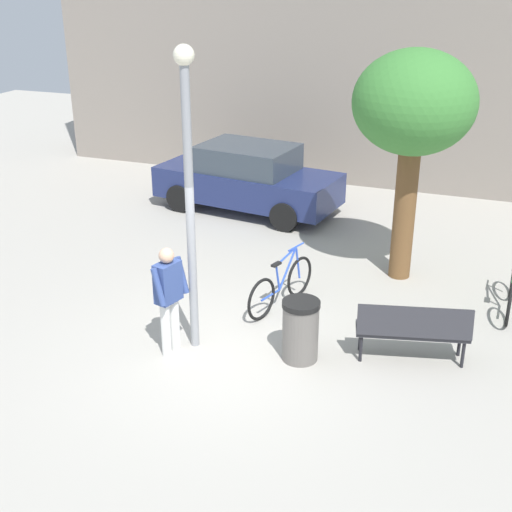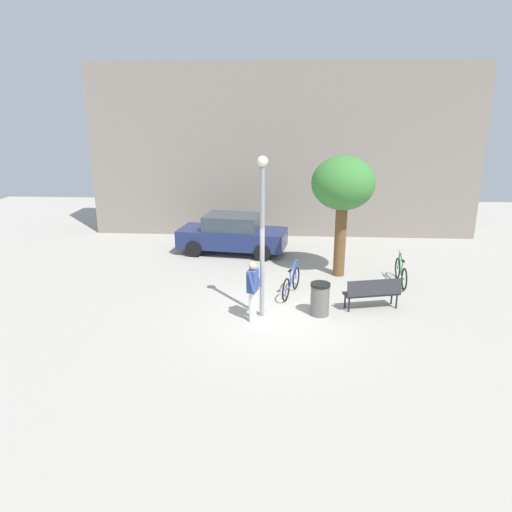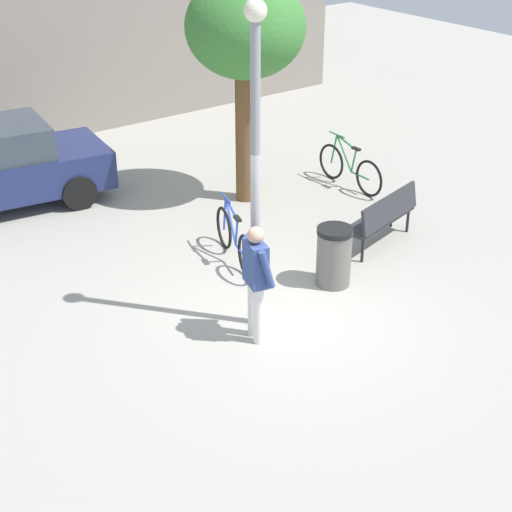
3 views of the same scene
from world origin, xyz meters
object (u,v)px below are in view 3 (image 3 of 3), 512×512
object	(u,v)px
park_bench	(383,215)
plaza_tree	(245,32)
lamppost	(255,146)
bicycle_blue	(234,240)
person_by_lamppost	(256,276)
trash_bin	(334,256)
bicycle_green	(349,168)

from	to	relation	value
park_bench	plaza_tree	size ratio (longest dim) A/B	0.41
lamppost	bicycle_blue	world-z (taller)	lamppost
bicycle_blue	lamppost	bearing A→B (deg)	-116.37
person_by_lamppost	trash_bin	distance (m)	1.96
park_bench	trash_bin	distance (m)	1.60
lamppost	park_bench	bearing A→B (deg)	11.97
trash_bin	park_bench	bearing A→B (deg)	17.79
bicycle_green	trash_bin	distance (m)	3.89
bicycle_blue	plaza_tree	bearing A→B (deg)	49.61
person_by_lamppost	park_bench	distance (m)	3.52
person_by_lamppost	plaza_tree	world-z (taller)	plaza_tree
plaza_tree	person_by_lamppost	bearing A→B (deg)	-124.59
trash_bin	bicycle_green	bearing A→B (deg)	43.67
person_by_lamppost	lamppost	bearing A→B (deg)	54.43
lamppost	plaza_tree	bearing A→B (deg)	55.50
person_by_lamppost	bicycle_blue	xyz separation A→B (m)	(1.05, 1.98, -0.58)
park_bench	trash_bin	world-z (taller)	trash_bin
person_by_lamppost	plaza_tree	distance (m)	5.21
plaza_tree	trash_bin	size ratio (longest dim) A/B	4.37
person_by_lamppost	park_bench	world-z (taller)	person_by_lamppost
plaza_tree	bicycle_green	world-z (taller)	plaza_tree
lamppost	park_bench	size ratio (longest dim) A/B	2.63
trash_bin	person_by_lamppost	bearing A→B (deg)	-164.80
park_bench	bicycle_green	size ratio (longest dim) A/B	0.92
lamppost	plaza_tree	world-z (taller)	lamppost
park_bench	plaza_tree	xyz separation A→B (m)	(-0.66, 2.93, 2.56)
lamppost	bicycle_blue	bearing A→B (deg)	63.63
bicycle_green	bicycle_blue	world-z (taller)	same
person_by_lamppost	trash_bin	bearing A→B (deg)	15.20
lamppost	bicycle_green	distance (m)	5.71
park_bench	trash_bin	size ratio (longest dim) A/B	1.79
bicycle_green	bicycle_blue	distance (m)	3.79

